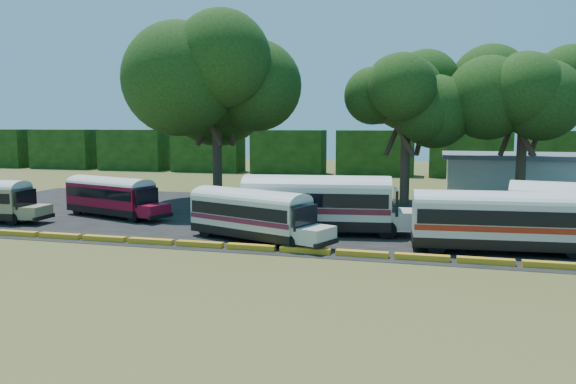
% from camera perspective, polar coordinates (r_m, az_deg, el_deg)
% --- Properties ---
extents(ground, '(160.00, 160.00, 0.00)m').
position_cam_1_polar(ground, '(29.17, -1.59, -6.49)').
color(ground, '#404C19').
rests_on(ground, ground).
extents(asphalt_strip, '(64.00, 24.00, 0.02)m').
position_cam_1_polar(asphalt_strip, '(40.40, 4.66, -2.75)').
color(asphalt_strip, black).
rests_on(asphalt_strip, ground).
extents(curb, '(53.70, 0.45, 0.30)m').
position_cam_1_polar(curb, '(30.07, -1.04, -5.79)').
color(curb, orange).
rests_on(curb, ground).
extents(terminal_building, '(19.00, 9.00, 4.00)m').
position_cam_1_polar(terminal_building, '(58.23, 24.74, 1.59)').
color(terminal_building, beige).
rests_on(terminal_building, ground).
extents(treeline_backdrop, '(130.00, 4.00, 6.00)m').
position_cam_1_polar(treeline_backdrop, '(75.72, 8.87, 3.94)').
color(treeline_backdrop, black).
rests_on(treeline_backdrop, ground).
extents(bus_red, '(9.17, 4.85, 2.94)m').
position_cam_1_polar(bus_red, '(43.01, -17.46, -0.20)').
color(bus_red, black).
rests_on(bus_red, ground).
extents(bus_cream_west, '(9.34, 5.45, 3.01)m').
position_cam_1_polar(bus_cream_west, '(32.60, -3.66, -2.03)').
color(bus_cream_west, black).
rests_on(bus_cream_west, ground).
extents(bus_cream_east, '(11.34, 4.16, 3.64)m').
position_cam_1_polar(bus_cream_east, '(34.67, 3.33, -0.91)').
color(bus_cream_east, black).
rests_on(bus_cream_east, ground).
extents(bus_white_red, '(10.16, 3.31, 3.28)m').
position_cam_1_polar(bus_white_red, '(31.48, 20.38, -2.49)').
color(bus_white_red, black).
rests_on(bus_white_red, ground).
extents(tree_west, '(12.47, 12.47, 15.66)m').
position_cam_1_polar(tree_west, '(48.20, -7.34, 11.94)').
color(tree_west, '#36231B').
rests_on(tree_west, ground).
extents(tree_center, '(8.42, 8.42, 12.42)m').
position_cam_1_polar(tree_center, '(48.56, 11.97, 9.68)').
color(tree_center, '#36231B').
rests_on(tree_center, ground).
extents(tree_east, '(8.78, 8.78, 12.66)m').
position_cam_1_polar(tree_east, '(50.28, 22.90, 9.33)').
color(tree_east, '#36231B').
rests_on(tree_east, ground).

